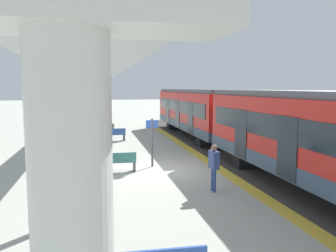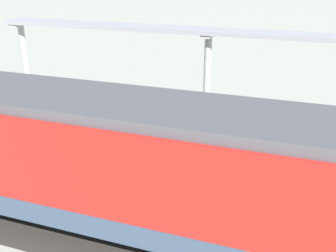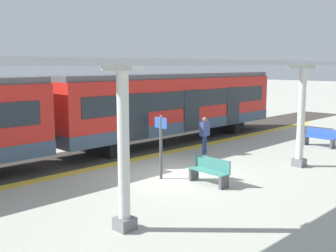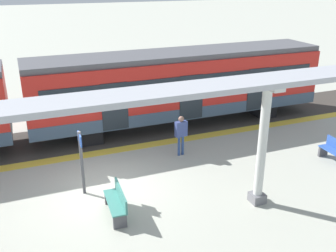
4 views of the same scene
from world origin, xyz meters
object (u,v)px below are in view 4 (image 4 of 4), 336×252
(canopy_pillar_third, at_px, (262,145))
(train_far_carriage, at_px, (180,87))
(passenger_waiting_near_edge, at_px, (181,131))
(bench_mid_platform, at_px, (117,202))
(platform_info_sign, at_px, (81,157))

(canopy_pillar_third, bearing_deg, train_far_carriage, 176.56)
(train_far_carriage, bearing_deg, passenger_waiting_near_edge, -22.26)
(canopy_pillar_third, bearing_deg, bench_mid_platform, -102.85)
(canopy_pillar_third, height_order, platform_info_sign, canopy_pillar_third)
(canopy_pillar_third, bearing_deg, platform_info_sign, -117.07)
(bench_mid_platform, bearing_deg, canopy_pillar_third, 77.15)
(bench_mid_platform, relative_size, platform_info_sign, 0.69)
(bench_mid_platform, relative_size, passenger_waiting_near_edge, 0.92)
(canopy_pillar_third, relative_size, passenger_waiting_near_edge, 2.36)
(passenger_waiting_near_edge, bearing_deg, train_far_carriage, 157.74)
(canopy_pillar_third, height_order, passenger_waiting_near_edge, canopy_pillar_third)
(train_far_carriage, distance_m, canopy_pillar_third, 7.27)
(train_far_carriage, relative_size, passenger_waiting_near_edge, 8.39)
(canopy_pillar_third, xyz_separation_m, passenger_waiting_near_edge, (-4.01, -0.89, -0.94))
(platform_info_sign, relative_size, passenger_waiting_near_edge, 1.34)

